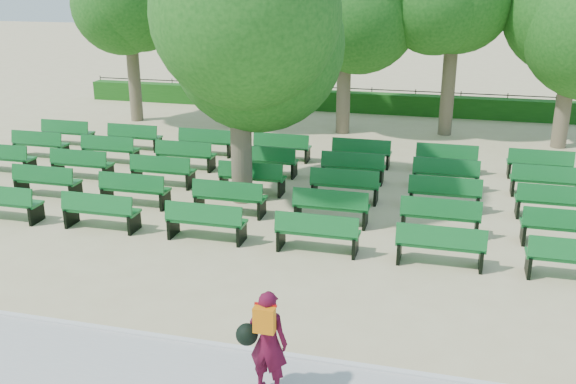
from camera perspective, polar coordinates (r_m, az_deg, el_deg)
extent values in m
plane|color=tan|center=(17.04, -2.33, -2.17)|extent=(120.00, 120.00, 0.00)
cube|color=#B0AFAB|center=(10.94, -13.98, -15.62)|extent=(30.00, 2.20, 0.06)
cube|color=silver|center=(11.78, -11.32, -12.58)|extent=(30.00, 0.12, 0.10)
cube|color=#1A5516|center=(30.11, 5.42, 7.99)|extent=(26.00, 0.70, 0.90)
cube|color=#116426|center=(18.72, -3.34, 1.35)|extent=(1.95, 0.61, 0.06)
cube|color=#116426|center=(18.44, -3.57, 1.94)|extent=(1.94, 0.22, 0.45)
cylinder|color=brown|center=(17.77, -4.17, 4.04)|extent=(0.58, 0.58, 3.16)
ellipsoid|color=#1F5C18|center=(17.25, -4.40, 13.27)|extent=(4.68, 4.68, 4.21)
imported|color=#4B0A21|center=(9.85, -1.77, -13.17)|extent=(0.67, 0.49, 1.69)
cube|color=orange|center=(9.44, -2.13, -11.29)|extent=(0.31, 0.16, 0.39)
sphere|color=black|center=(9.83, -3.67, -12.52)|extent=(0.34, 0.34, 0.34)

